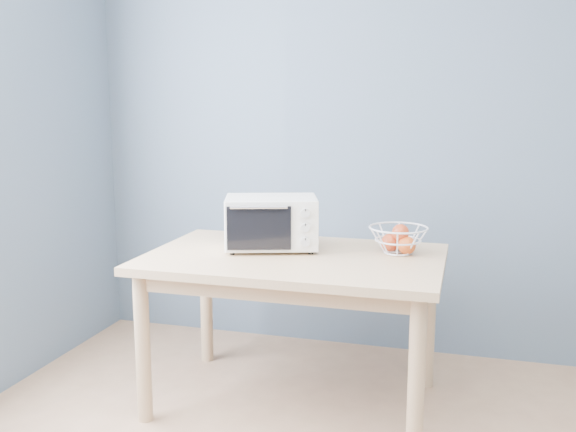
# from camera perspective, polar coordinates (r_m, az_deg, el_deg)

# --- Properties ---
(room) EXTENTS (4.01, 4.51, 2.61)m
(room) POSITION_cam_1_polar(r_m,az_deg,el_deg) (1.50, 5.88, 3.53)
(room) COLOR tan
(room) RESTS_ON ground
(dining_table) EXTENTS (1.40, 0.90, 0.75)m
(dining_table) POSITION_cam_1_polar(r_m,az_deg,el_deg) (3.09, 0.54, -5.30)
(dining_table) COLOR tan
(dining_table) RESTS_ON ground
(toaster_oven) EXTENTS (0.52, 0.44, 0.26)m
(toaster_oven) POSITION_cam_1_polar(r_m,az_deg,el_deg) (3.16, -1.81, -0.52)
(toaster_oven) COLOR silver
(toaster_oven) RESTS_ON dining_table
(fruit_basket) EXTENTS (0.31, 0.31, 0.14)m
(fruit_basket) POSITION_cam_1_polar(r_m,az_deg,el_deg) (3.12, 9.83, -2.00)
(fruit_basket) COLOR silver
(fruit_basket) RESTS_ON dining_table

